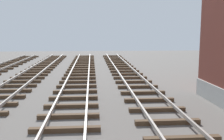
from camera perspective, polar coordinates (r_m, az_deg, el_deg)
The scene contains 0 objects.
Camera 1 is at (-1.63, -3.69, 3.48)m, focal length 41.92 mm.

